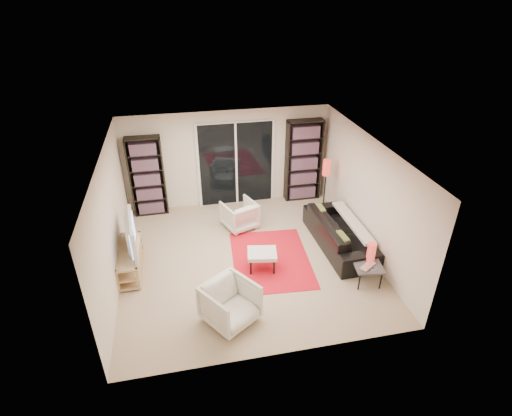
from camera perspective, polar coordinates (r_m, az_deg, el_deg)
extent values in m
plane|color=tan|center=(8.33, -1.27, -7.17)|extent=(5.00, 5.00, 0.00)
cube|color=beige|center=(9.89, -4.07, 7.05)|extent=(5.00, 0.02, 2.40)
cube|color=beige|center=(5.68, 3.41, -12.28)|extent=(5.00, 0.02, 2.40)
cube|color=beige|center=(7.69, -20.02, -1.87)|extent=(0.02, 5.00, 2.40)
cube|color=beige|center=(8.42, 15.59, 1.75)|extent=(0.02, 5.00, 2.40)
cube|color=white|center=(7.15, -1.48, 8.41)|extent=(5.00, 5.00, 0.02)
cube|color=white|center=(9.95, -2.87, 6.29)|extent=(1.92, 0.06, 2.16)
cube|color=black|center=(9.92, -2.83, 6.21)|extent=(1.80, 0.02, 2.10)
cube|color=white|center=(9.91, -2.82, 6.19)|extent=(0.05, 0.02, 2.10)
cube|color=black|center=(9.79, -15.27, 4.35)|extent=(0.80, 0.30, 1.95)
cube|color=#9F4A38|center=(9.77, -15.28, 4.30)|extent=(0.70, 0.22, 1.85)
cube|color=black|center=(10.21, 6.77, 6.75)|extent=(0.90, 0.30, 2.10)
cube|color=#9F4A38|center=(10.19, 6.81, 6.70)|extent=(0.80, 0.22, 2.00)
cube|color=tan|center=(8.10, -17.79, -5.83)|extent=(0.42, 1.31, 0.04)
cube|color=tan|center=(8.23, -17.55, -7.14)|extent=(0.42, 1.31, 0.03)
cube|color=tan|center=(8.34, -17.35, -8.19)|extent=(0.42, 1.31, 0.04)
cube|color=tan|center=(7.77, -19.16, -9.94)|extent=(0.05, 0.05, 0.50)
cube|color=tan|center=(8.76, -18.47, -4.86)|extent=(0.05, 0.05, 0.50)
cube|color=tan|center=(7.71, -16.49, -9.73)|extent=(0.05, 0.05, 0.50)
cube|color=tan|center=(8.71, -16.13, -4.65)|extent=(0.05, 0.05, 0.50)
imported|color=black|center=(7.90, -18.04, -3.71)|extent=(0.28, 1.18, 0.67)
cube|color=red|center=(8.30, 2.11, -7.29)|extent=(1.70, 2.21, 0.01)
imported|color=black|center=(8.71, 11.85, -3.45)|extent=(0.93, 2.25, 0.65)
imported|color=silver|center=(9.17, -2.36, -0.97)|extent=(0.89, 0.91, 0.65)
imported|color=silver|center=(6.78, -3.71, -13.47)|extent=(1.10, 1.10, 0.73)
cube|color=silver|center=(7.84, 0.87, -6.54)|extent=(0.63, 0.55, 0.08)
cylinder|color=black|center=(7.81, -0.75, -8.56)|extent=(0.04, 0.04, 0.32)
cylinder|color=black|center=(8.10, -0.81, -6.95)|extent=(0.04, 0.04, 0.32)
cylinder|color=black|center=(7.83, 2.59, -8.48)|extent=(0.04, 0.04, 0.32)
cylinder|color=black|center=(8.12, 2.39, -6.88)|extent=(0.04, 0.04, 0.32)
cube|color=#424247|center=(7.79, 15.72, -7.97)|extent=(0.57, 0.57, 0.04)
cylinder|color=black|center=(7.69, 14.54, -10.11)|extent=(0.03, 0.03, 0.38)
cylinder|color=black|center=(7.99, 13.71, -8.28)|extent=(0.03, 0.03, 0.38)
cylinder|color=black|center=(7.82, 17.41, -9.85)|extent=(0.03, 0.03, 0.38)
cylinder|color=black|center=(8.11, 16.48, -8.06)|extent=(0.03, 0.03, 0.38)
imported|color=silver|center=(7.70, 15.99, -8.15)|extent=(0.43, 0.39, 0.03)
cylinder|color=red|center=(7.82, 16.15, -6.02)|extent=(0.16, 0.16, 0.36)
cylinder|color=black|center=(10.02, 9.48, -0.54)|extent=(0.21, 0.21, 0.03)
cylinder|color=black|center=(9.78, 9.73, 2.05)|extent=(0.03, 0.03, 1.05)
cylinder|color=red|center=(9.49, 10.08, 5.72)|extent=(0.19, 0.19, 0.38)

